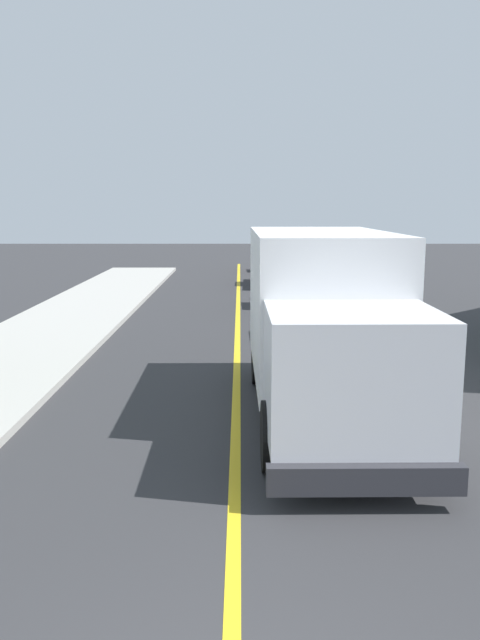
# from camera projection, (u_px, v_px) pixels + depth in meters

# --- Properties ---
(centre_line_yellow) EXTENTS (0.16, 56.00, 0.01)m
(centre_line_yellow) POSITION_uv_depth(u_px,v_px,m) (234.00, 383.00, 13.62)
(centre_line_yellow) COLOR gold
(centre_line_yellow) RESTS_ON ground
(box_truck) EXTENTS (2.48, 7.21, 3.20)m
(box_truck) POSITION_uv_depth(u_px,v_px,m) (321.00, 316.00, 11.39)
(box_truck) COLOR white
(box_truck) RESTS_ON ground
(parked_car_near) EXTENTS (1.87, 4.43, 1.67)m
(parked_car_near) POSITION_uv_depth(u_px,v_px,m) (322.00, 312.00, 17.85)
(parked_car_near) COLOR silver
(parked_car_near) RESTS_ON ground
(parked_car_mid) EXTENTS (1.89, 4.44, 1.67)m
(parked_car_mid) POSITION_uv_depth(u_px,v_px,m) (295.00, 286.00, 23.57)
(parked_car_mid) COLOR #4C564C
(parked_car_mid) RESTS_ON ground
(parked_car_far) EXTENTS (1.88, 4.43, 1.67)m
(parked_car_far) POSITION_uv_depth(u_px,v_px,m) (276.00, 268.00, 30.29)
(parked_car_far) COLOR black
(parked_car_far) RESTS_ON ground
(parked_car_furthest) EXTENTS (1.97, 4.47, 1.67)m
(parked_car_furthest) POSITION_uv_depth(u_px,v_px,m) (281.00, 257.00, 36.39)
(parked_car_furthest) COLOR maroon
(parked_car_furthest) RESTS_ON ground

